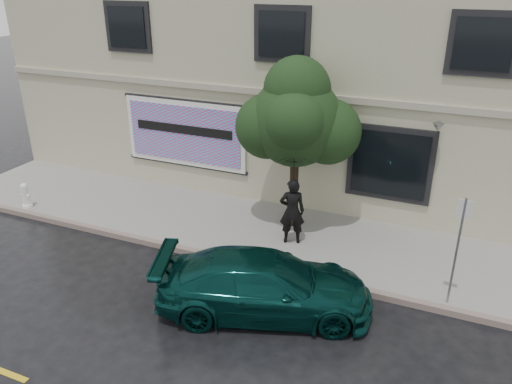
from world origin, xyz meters
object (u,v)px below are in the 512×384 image
at_px(car, 264,285).
at_px(fire_hydrant, 26,195).
at_px(street_tree, 296,122).
at_px(pedestrian, 292,211).

distance_m(car, fire_hydrant, 8.70).
relative_size(car, fire_hydrant, 5.91).
xyz_separation_m(street_tree, fire_hydrant, (-7.86, -2.04, -2.64)).
bearing_deg(pedestrian, street_tree, -94.02).
distance_m(street_tree, fire_hydrant, 8.55).
bearing_deg(fire_hydrant, street_tree, 36.68).
distance_m(car, pedestrian, 2.88).
bearing_deg(street_tree, car, -80.05).
bearing_deg(car, fire_hydrant, 59.78).
height_order(street_tree, fire_hydrant, street_tree).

